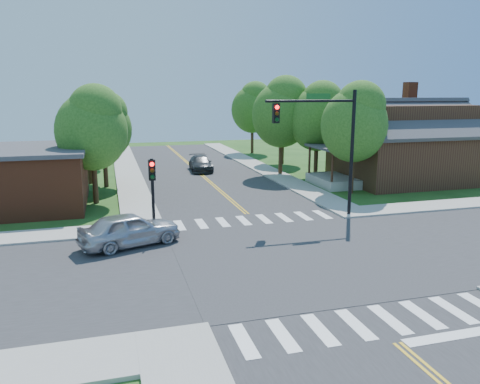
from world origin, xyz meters
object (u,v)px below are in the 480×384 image
object	(u,v)px
signal_mast_ne	(325,133)
signal_pole_nw	(152,181)
car_silver	(130,230)
car_dgrey	(201,164)
house_ne	(405,140)

from	to	relation	value
signal_mast_ne	signal_pole_nw	size ratio (longest dim) A/B	1.89
car_silver	car_dgrey	size ratio (longest dim) A/B	1.06
signal_mast_ne	car_dgrey	bearing A→B (deg)	101.26
signal_pole_nw	house_ne	size ratio (longest dim) A/B	0.29
signal_mast_ne	signal_pole_nw	bearing A→B (deg)	-179.93
signal_mast_ne	car_silver	size ratio (longest dim) A/B	1.44
house_ne	car_silver	size ratio (longest dim) A/B	2.60
house_ne	car_dgrey	bearing A→B (deg)	147.94
house_ne	car_dgrey	size ratio (longest dim) A/B	2.75
signal_pole_nw	car_silver	world-z (taller)	signal_pole_nw
car_silver	car_dgrey	bearing A→B (deg)	-39.17
car_silver	car_dgrey	distance (m)	21.25
house_ne	car_silver	world-z (taller)	house_ne
signal_mast_ne	house_ne	size ratio (longest dim) A/B	0.55
signal_mast_ne	car_dgrey	size ratio (longest dim) A/B	1.52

